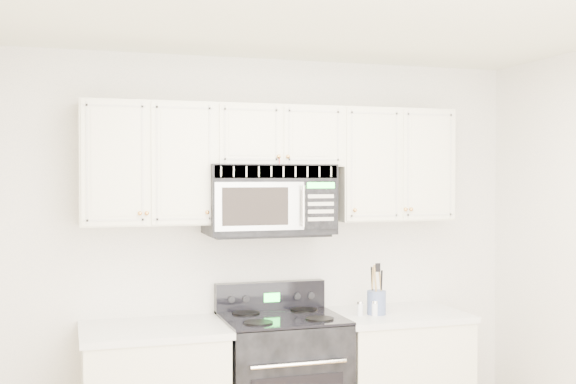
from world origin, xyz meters
name	(u,v)px	position (x,y,z in m)	size (l,w,h in m)	color
room	(376,294)	(0.00, 0.00, 1.30)	(3.51, 3.51, 2.61)	olive
upper_cabinets	(275,158)	(0.00, 1.58, 1.93)	(2.44, 0.37, 0.75)	beige
microwave	(269,199)	(-0.05, 1.54, 1.67)	(0.80, 0.45, 0.44)	black
utensil_crock	(376,301)	(0.63, 1.39, 1.00)	(0.12, 0.12, 0.33)	#4B5887
shaker_salt	(375,308)	(0.60, 1.35, 0.97)	(0.04, 0.04, 0.10)	silver
shaker_pepper	(360,309)	(0.51, 1.38, 0.97)	(0.04, 0.04, 0.09)	silver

